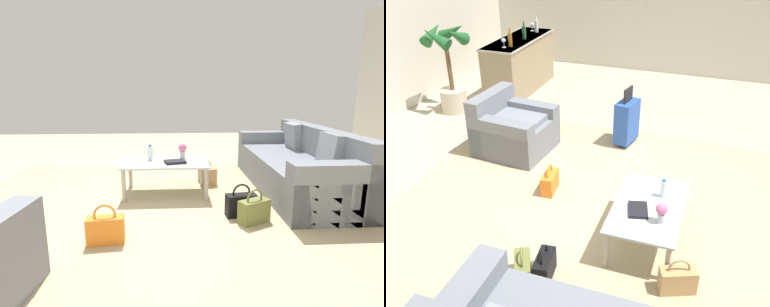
% 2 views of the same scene
% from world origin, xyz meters
% --- Properties ---
extents(ground_plane, '(12.00, 12.00, 0.00)m').
position_xyz_m(ground_plane, '(0.00, 0.00, 0.00)').
color(ground_plane, '#A89E89').
extents(area_rug, '(5.20, 4.40, 0.01)m').
position_xyz_m(area_rug, '(-0.60, 0.20, 0.00)').
color(area_rug, tan).
rests_on(area_rug, ground).
extents(armchair, '(0.97, 1.00, 0.80)m').
position_xyz_m(armchair, '(0.91, 1.67, 0.29)').
color(armchair, slate).
rests_on(armchair, ground).
extents(coffee_table, '(1.09, 0.67, 0.43)m').
position_xyz_m(coffee_table, '(-0.40, -0.50, 0.37)').
color(coffee_table, silver).
rests_on(coffee_table, ground).
extents(water_bottle, '(0.06, 0.06, 0.20)m').
position_xyz_m(water_bottle, '(-0.20, -0.60, 0.52)').
color(water_bottle, silver).
rests_on(water_bottle, coffee_table).
extents(coffee_table_book, '(0.29, 0.24, 0.03)m').
position_xyz_m(coffee_table_book, '(-0.52, -0.42, 0.44)').
color(coffee_table_book, black).
rests_on(coffee_table_book, coffee_table).
extents(flower_vase, '(0.11, 0.11, 0.21)m').
position_xyz_m(flower_vase, '(-0.62, -0.65, 0.55)').
color(flower_vase, '#B2B7BC').
rests_on(flower_vase, coffee_table).
extents(bar_console, '(1.81, 0.65, 0.97)m').
position_xyz_m(bar_console, '(3.10, 2.60, 0.50)').
color(bar_console, '#937F60').
rests_on(bar_console, ground).
extents(wine_glass_leftmost, '(0.08, 0.08, 0.15)m').
position_xyz_m(wine_glass_leftmost, '(2.48, 2.55, 1.07)').
color(wine_glass_leftmost, silver).
rests_on(wine_glass_leftmost, bar_console).
extents(wine_glass_left_of_centre, '(0.08, 0.08, 0.15)m').
position_xyz_m(wine_glass_left_of_centre, '(3.72, 2.60, 1.07)').
color(wine_glass_left_of_centre, silver).
rests_on(wine_glass_left_of_centre, bar_console).
extents(wine_bottle_amber, '(0.07, 0.07, 0.30)m').
position_xyz_m(wine_bottle_amber, '(2.58, 2.48, 1.08)').
color(wine_bottle_amber, brown).
rests_on(wine_bottle_amber, bar_console).
extents(wine_bottle_green, '(0.07, 0.07, 0.30)m').
position_xyz_m(wine_bottle_green, '(3.11, 2.48, 1.08)').
color(wine_bottle_green, '#194C23').
rests_on(wine_bottle_green, bar_console).
extents(wine_bottle_clear, '(0.07, 0.07, 0.30)m').
position_xyz_m(wine_bottle_clear, '(3.65, 2.48, 1.08)').
color(wine_bottle_clear, silver).
rests_on(wine_bottle_clear, bar_console).
extents(suitcase_blue, '(0.44, 0.30, 0.85)m').
position_xyz_m(suitcase_blue, '(1.60, 0.20, 0.36)').
color(suitcase_blue, '#2851AD').
rests_on(suitcase_blue, ground).
extents(handbag_black, '(0.34, 0.18, 0.36)m').
position_xyz_m(handbag_black, '(-1.21, 0.26, 0.13)').
color(handbag_black, black).
rests_on(handbag_black, ground).
extents(handbag_tan, '(0.25, 0.35, 0.36)m').
position_xyz_m(handbag_tan, '(-0.98, -0.89, 0.13)').
color(handbag_tan, tan).
rests_on(handbag_tan, ground).
extents(handbag_olive, '(0.35, 0.27, 0.36)m').
position_xyz_m(handbag_olive, '(-1.31, 0.43, 0.13)').
color(handbag_olive, olive).
rests_on(handbag_olive, ground).
extents(handbag_orange, '(0.33, 0.17, 0.36)m').
position_xyz_m(handbag_orange, '(0.10, 0.76, 0.13)').
color(handbag_orange, orange).
rests_on(handbag_orange, ground).
extents(potted_palm, '(0.64, 0.64, 1.48)m').
position_xyz_m(potted_palm, '(1.80, 3.20, 0.75)').
color(potted_palm, '#BCB299').
rests_on(potted_palm, ground).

